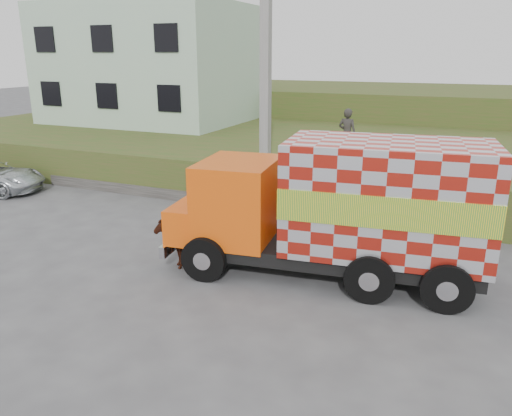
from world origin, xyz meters
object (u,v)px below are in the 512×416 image
at_px(utility_pole, 266,85).
at_px(pedestrian, 347,134).
at_px(cow, 185,236).
at_px(cargo_truck, 341,208).

distance_m(utility_pole, pedestrian, 3.44).
relative_size(cow, pedestrian, 0.88).
bearing_deg(utility_pole, cargo_truck, -50.28).
xyz_separation_m(utility_pole, cow, (-0.09, -5.12, -3.42)).
bearing_deg(cow, utility_pole, 95.78).
distance_m(utility_pole, cargo_truck, 6.28).
height_order(cargo_truck, cow, cargo_truck).
bearing_deg(utility_pole, pedestrian, 40.13).
relative_size(utility_pole, cow, 5.18).
bearing_deg(cow, pedestrian, 78.14).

